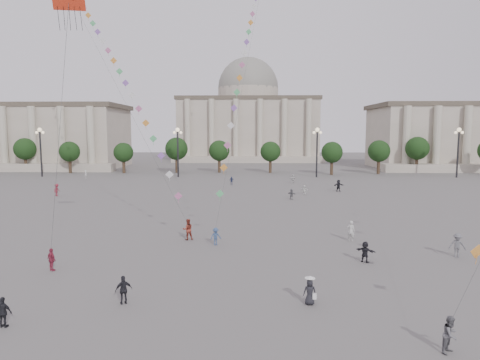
{
  "coord_description": "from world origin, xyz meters",
  "views": [
    {
      "loc": [
        0.46,
        -22.19,
        9.86
      ],
      "look_at": [
        -0.28,
        12.0,
        5.96
      ],
      "focal_mm": 32.0,
      "sensor_mm": 36.0,
      "label": 1
    }
  ],
  "objects": [
    {
      "name": "ground",
      "position": [
        0.0,
        0.0,
        0.0
      ],
      "size": [
        360.0,
        360.0,
        0.0
      ],
      "primitive_type": "plane",
      "color": "#555250",
      "rests_on": "ground"
    },
    {
      "name": "hall_central",
      "position": [
        0.0,
        129.22,
        14.23
      ],
      "size": [
        48.3,
        34.3,
        35.5
      ],
      "color": "#A59C8A",
      "rests_on": "ground"
    },
    {
      "name": "tree_row",
      "position": [
        0.0,
        78.0,
        5.39
      ],
      "size": [
        137.12,
        5.12,
        8.0
      ],
      "color": "#332719",
      "rests_on": "ground"
    },
    {
      "name": "lamp_post_far_west",
      "position": [
        -45.0,
        70.0,
        7.35
      ],
      "size": [
        2.0,
        0.9,
        10.65
      ],
      "color": "#262628",
      "rests_on": "ground"
    },
    {
      "name": "lamp_post_mid_west",
      "position": [
        -15.0,
        70.0,
        7.35
      ],
      "size": [
        2.0,
        0.9,
        10.65
      ],
      "color": "#262628",
      "rests_on": "ground"
    },
    {
      "name": "lamp_post_mid_east",
      "position": [
        15.0,
        70.0,
        7.35
      ],
      "size": [
        2.0,
        0.9,
        10.65
      ],
      "color": "#262628",
      "rests_on": "ground"
    },
    {
      "name": "lamp_post_far_east",
      "position": [
        45.0,
        70.0,
        7.35
      ],
      "size": [
        2.0,
        0.9,
        10.65
      ],
      "color": "#262628",
      "rests_on": "ground"
    },
    {
      "name": "person_crowd_0",
      "position": [
        -2.83,
        56.39,
        0.77
      ],
      "size": [
        0.92,
        0.41,
        1.54
      ],
      "primitive_type": "imported",
      "rotation": [
        0.0,
        0.0,
        0.04
      ],
      "color": "navy",
      "rests_on": "ground"
    },
    {
      "name": "person_crowd_2",
      "position": [
        -28.98,
        41.91,
        0.95
      ],
      "size": [
        0.94,
        1.34,
        1.9
      ],
      "primitive_type": "imported",
      "rotation": [
        0.0,
        0.0,
        1.37
      ],
      "color": "maroon",
      "rests_on": "ground"
    },
    {
      "name": "person_crowd_3",
      "position": [
        9.24,
        9.45,
        0.81
      ],
      "size": [
        1.5,
        1.24,
        1.61
      ],
      "primitive_type": "imported",
      "rotation": [
        0.0,
        0.0,
        2.54
      ],
      "color": "black",
      "rests_on": "ground"
    },
    {
      "name": "person_crowd_4",
      "position": [
        8.81,
        59.34,
        0.84
      ],
      "size": [
        1.62,
        1.05,
        1.67
      ],
      "primitive_type": "imported",
      "rotation": [
        0.0,
        0.0,
        3.54
      ],
      "color": "silver",
      "rests_on": "ground"
    },
    {
      "name": "person_crowd_6",
      "position": [
        16.84,
        10.94,
        0.96
      ],
      "size": [
        1.4,
        1.05,
        1.92
      ],
      "primitive_type": "imported",
      "rotation": [
        0.0,
        0.0,
        5.98
      ],
      "color": "#5D5D61",
      "rests_on": "ground"
    },
    {
      "name": "person_crowd_7",
      "position": [
        9.1,
        44.19,
        0.75
      ],
      "size": [
        1.43,
        1.06,
        1.5
      ],
      "primitive_type": "imported",
      "rotation": [
        0.0,
        0.0,
        2.64
      ],
      "color": "white",
      "rests_on": "ground"
    },
    {
      "name": "person_crowd_9",
      "position": [
        15.17,
        47.9,
        0.97
      ],
      "size": [
        1.9,
        1.07,
        1.95
      ],
      "primitive_type": "imported",
      "rotation": [
        0.0,
        0.0,
        0.29
      ],
      "color": "black",
      "rests_on": "ground"
    },
    {
      "name": "person_crowd_10",
      "position": [
        -34.19,
        67.14,
        0.85
      ],
      "size": [
        0.68,
        0.74,
        1.71
      ],
      "primitive_type": "imported",
      "rotation": [
        0.0,
        0.0,
        2.15
      ],
      "color": "white",
      "rests_on": "ground"
    },
    {
      "name": "person_crowd_12",
      "position": [
        6.62,
        39.4,
        0.78
      ],
      "size": [
        1.36,
        1.34,
        1.56
      ],
      "primitive_type": "imported",
      "rotation": [
        0.0,
        0.0,
        2.37
      ],
      "color": "#5E5F63",
      "rests_on": "ground"
    },
    {
      "name": "person_crowd_13",
      "position": [
        9.65,
        15.78,
        0.94
      ],
      "size": [
        0.81,
        0.69,
        1.87
      ],
      "primitive_type": "imported",
      "rotation": [
        0.0,
        0.0,
        2.72
      ],
      "color": "#B9BAB5",
      "rests_on": "ground"
    },
    {
      "name": "tourist_0",
      "position": [
        -13.54,
        6.95,
        0.82
      ],
      "size": [
        1.01,
        0.88,
        1.63
      ],
      "primitive_type": "imported",
      "rotation": [
        0.0,
        0.0,
        2.51
      ],
      "color": "#942840",
      "rests_on": "ground"
    },
    {
      "name": "tourist_1",
      "position": [
        -11.93,
        -1.83,
        0.79
      ],
      "size": [
        0.96,
        0.49,
        1.58
      ],
      "primitive_type": "imported",
      "rotation": [
        0.0,
        0.0,
        3.03
      ],
      "color": "black",
      "rests_on": "ground"
    },
    {
      "name": "tourist_4",
      "position": [
        -6.72,
        1.25,
        0.83
      ],
      "size": [
        1.05,
        0.8,
        1.65
      ],
      "primitive_type": "imported",
      "rotation": [
        0.0,
        0.0,
        3.61
      ],
      "color": "black",
      "rests_on": "ground"
    },
    {
      "name": "kite_flyer_0",
      "position": [
        -5.13,
        15.89,
        0.97
      ],
      "size": [
        1.13,
        1.0,
        1.94
      ],
      "primitive_type": "imported",
      "rotation": [
        0.0,
        0.0,
        3.47
      ],
      "color": "maroon",
      "rests_on": "ground"
    },
    {
      "name": "kite_flyer_1",
      "position": [
        -2.45,
        14.13,
        0.77
      ],
      "size": [
        1.14,
        0.95,
        1.53
      ],
      "primitive_type": "imported",
      "rotation": [
        0.0,
        0.0,
        0.47
      ],
      "color": "#334A74",
      "rests_on": "ground"
    },
    {
      "name": "kite_flyer_2",
      "position": [
        9.45,
        -3.86,
        0.85
      ],
      "size": [
        1.05,
        1.03,
        1.7
      ],
      "primitive_type": "imported",
      "rotation": [
        0.0,
        0.0,
        0.72
      ],
      "color": "#5B5B5F",
      "rests_on": "ground"
    },
    {
      "name": "hat_person",
      "position": [
        3.94,
        1.38,
        0.81
      ],
      "size": [
        0.73,
        0.6,
        1.69
      ],
      "color": "black",
      "rests_on": "ground"
    },
    {
      "name": "dragon_kite",
      "position": [
        -12.23,
        8.69,
        18.02
      ],
      "size": [
        2.26,
        1.34,
        17.84
      ],
      "color": "red",
      "rests_on": "ground"
    },
    {
      "name": "kite_train_west",
      "position": [
        -20.12,
        34.62,
        23.61
      ],
      "size": [
        28.73,
        35.21,
        61.21
      ],
      "color": "#3F3F3F",
      "rests_on": "ground"
    },
    {
      "name": "kite_train_mid",
      "position": [
        1.23,
        41.28,
        27.4
      ],
      "size": [
        7.62,
        50.95,
        70.73
      ],
      "color": "#3F3F3F",
      "rests_on": "ground"
    }
  ]
}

